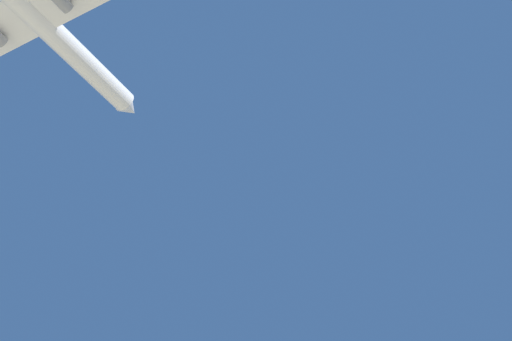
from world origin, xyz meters
The scene contains 2 objects.
carrier_jet centered at (35.15, 108.94, 117.45)m, with size 63.08×59.18×18.36m.
chase_jet_trailing centered at (51.69, 121.84, 132.26)m, with size 14.57×10.21×4.00m.
Camera 1 is at (-59.24, 75.52, 2.28)m, focal length 38.72 mm.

